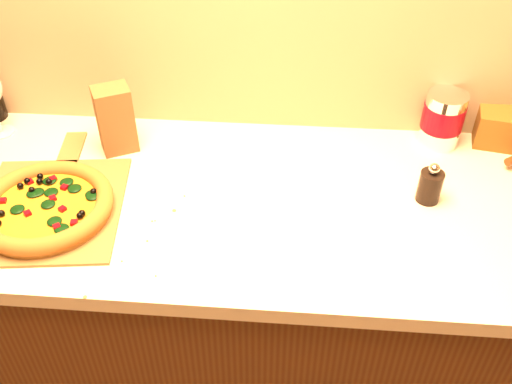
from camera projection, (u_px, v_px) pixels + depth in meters
name	position (u px, v px, depth m)	size (l,w,h in m)	color
cabinet	(230.00, 316.00, 1.70)	(2.80, 0.65, 0.86)	#4A230F
countertop	(225.00, 202.00, 1.41)	(2.84, 0.68, 0.04)	beige
pizza_peel	(52.00, 204.00, 1.37)	(0.38, 0.52, 0.01)	brown
pizza	(45.00, 206.00, 1.32)	(0.31, 0.31, 0.04)	#B6712D
pepper_grinder	(430.00, 185.00, 1.36)	(0.06, 0.06, 0.11)	black
coffee_canister	(443.00, 118.00, 1.52)	(0.11, 0.11, 0.15)	silver
paper_bag	(115.00, 119.00, 1.49)	(0.09, 0.07, 0.18)	brown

